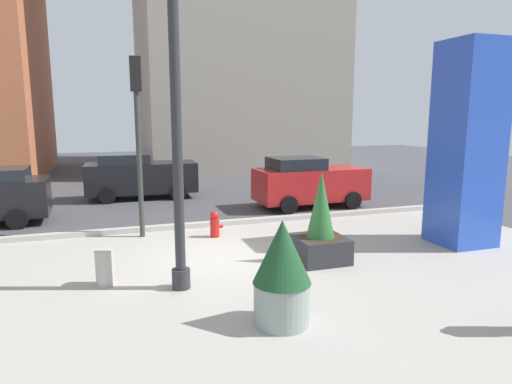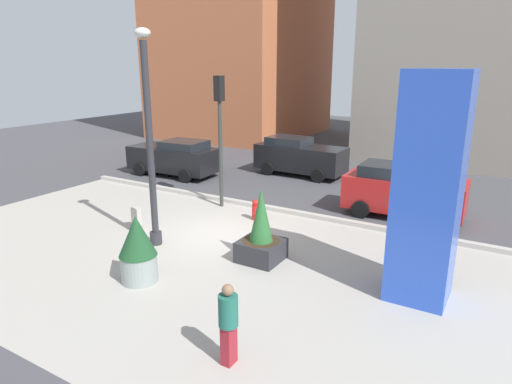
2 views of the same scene
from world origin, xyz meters
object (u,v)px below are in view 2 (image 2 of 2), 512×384
Objects in this scene: fire_hydrant at (256,210)px; traffic_light_corner at (220,121)px; car_curb_east at (175,157)px; pedestrian_by_curb at (228,321)px; potted_plant_near_left at (261,235)px; potted_plant_by_pillar at (138,249)px; car_intersection at (402,191)px; lamp_post at (150,146)px; concrete_bollard at (137,219)px; car_curb_west at (299,156)px; art_pillar_blue at (428,190)px.

fire_hydrant is 3.57m from traffic_light_corner.
pedestrian_by_curb is at bearing -45.65° from car_curb_east.
potted_plant_near_left reaches higher than pedestrian_by_curb.
potted_plant_by_pillar is at bearing -53.95° from car_curb_east.
car_curb_east is 14.90m from pedestrian_by_curb.
fire_hydrant is 0.18× the size of car_intersection.
car_curb_east is (-5.31, 7.09, -2.16)m from lamp_post.
traffic_light_corner reaches higher than fire_hydrant.
potted_plant_near_left is 2.81× the size of concrete_bollard.
car_curb_east is at bearing 121.03° from concrete_bollard.
pedestrian_by_curb is at bearing -67.24° from potted_plant_near_left.
car_intersection is (11.08, -0.58, 0.04)m from car_curb_east.
car_curb_west is at bearing 110.57° from pedestrian_by_curb.
traffic_light_corner is 9.81m from pedestrian_by_curb.
art_pillar_blue reaches higher than potted_plant_by_pillar.
fire_hydrant is 0.15× the size of traffic_light_corner.
concrete_bollard is 7.55m from car_curb_east.
art_pillar_blue is at bearing -26.00° from car_curb_east.
traffic_light_corner is at bearing -31.25° from car_curb_east.
pedestrian_by_curb is at bearing -93.78° from car_intersection.
car_curb_west is at bearing 86.52° from traffic_light_corner.
fire_hydrant is (-6.07, 2.65, -2.25)m from art_pillar_blue.
lamp_post reaches higher than potted_plant_by_pillar.
lamp_post is at bearing -173.84° from art_pillar_blue.
art_pillar_blue is at bearing -22.57° from traffic_light_corner.
lamp_post is 8.37× the size of concrete_bollard.
potted_plant_near_left is at bearing -70.41° from car_curb_west.
car_curb_west reaches higher than pedestrian_by_curb.
traffic_light_corner is 6.16m from car_curb_east.
potted_plant_by_pillar is 0.36× the size of traffic_light_corner.
concrete_bollard is at bearing -140.81° from car_intersection.
concrete_bollard is at bearing 135.96° from potted_plant_by_pillar.
car_intersection is (4.45, 8.53, 0.05)m from potted_plant_by_pillar.
car_curb_west reaches higher than fire_hydrant.
car_curb_east is at bearing 151.94° from fire_hydrant.
fire_hydrant is 0.17× the size of car_curb_west.
potted_plant_by_pillar is 0.83× the size of potted_plant_near_left.
potted_plant_by_pillar is 3.35m from potted_plant_near_left.
potted_plant_by_pillar is 0.42× the size of car_intersection.
lamp_post is 3.25m from potted_plant_by_pillar.
potted_plant_by_pillar is 2.34× the size of concrete_bollard.
car_intersection is at bearing 67.47° from potted_plant_near_left.
car_curb_east is at bearing 126.05° from potted_plant_by_pillar.
lamp_post is 1.51× the size of car_intersection.
traffic_light_corner is 6.57m from car_curb_west.
fire_hydrant is at bearing 44.24° from concrete_bollard.
concrete_bollard is 0.18× the size of car_intersection.
car_intersection is at bearing -32.68° from car_curb_west.
fire_hydrant is 7.71m from car_curb_east.
car_curb_east is at bearing 148.75° from traffic_light_corner.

